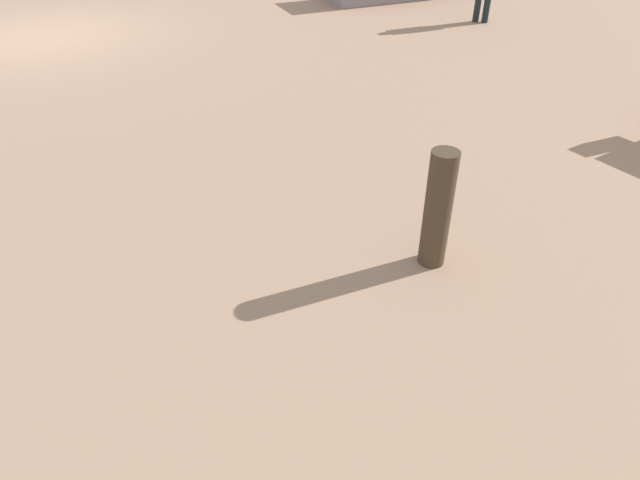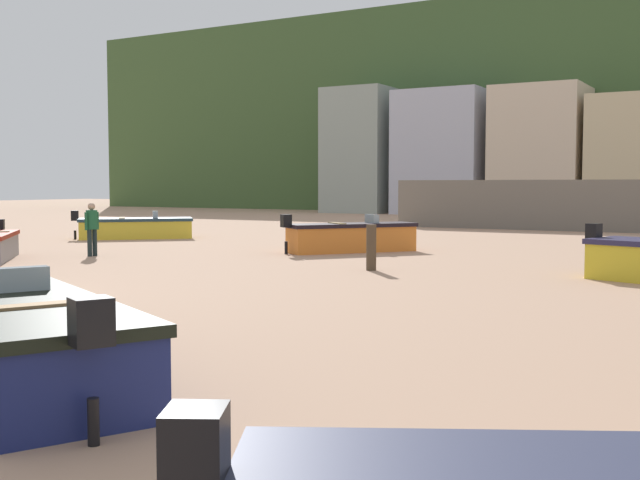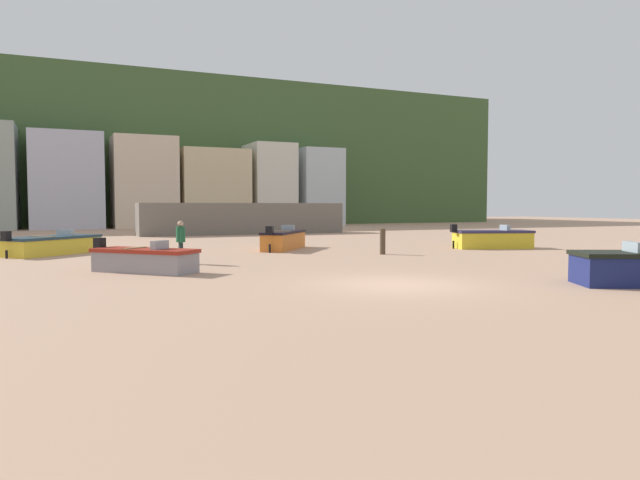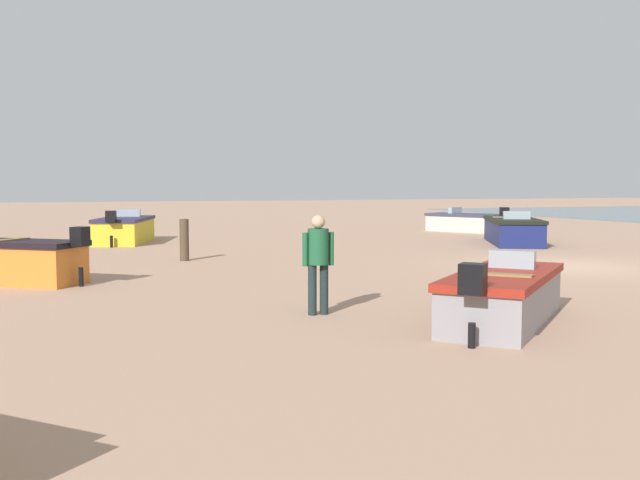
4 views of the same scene
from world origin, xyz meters
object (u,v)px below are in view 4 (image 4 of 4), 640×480
boat_grey_2 (503,296)px  boat_cream_3 (467,222)px  boat_yellow_1 (125,230)px  mooring_post_near_water (184,240)px  boat_navy_5 (513,230)px  beach_walker_foreground (318,256)px

boat_grey_2 → boat_cream_3: boat_cream_3 is taller
boat_yellow_1 → mooring_post_near_water: (-7.07, -0.98, 0.10)m
boat_grey_2 → mooring_post_near_water: mooring_post_near_water is taller
boat_navy_5 → boat_yellow_1: bearing=5.0°
boat_navy_5 → mooring_post_near_water: (-1.78, 12.11, 0.11)m
boat_grey_2 → boat_navy_5: 15.49m
mooring_post_near_water → boat_cream_3: bearing=-60.1°
boat_cream_3 → mooring_post_near_water: (-8.16, 14.16, 0.16)m
boat_navy_5 → beach_walker_foreground: beach_walker_foreground is taller
boat_grey_2 → beach_walker_foreground: (1.64, 2.40, 0.55)m
boat_grey_2 → boat_cream_3: size_ratio=0.90×
boat_cream_3 → boat_navy_5: size_ratio=0.80×
boat_yellow_1 → boat_cream_3: boat_yellow_1 is taller
boat_yellow_1 → boat_navy_5: (-5.29, -13.09, -0.00)m
boat_cream_3 → boat_yellow_1: bearing=156.5°
boat_cream_3 → mooring_post_near_water: mooring_post_near_water is taller
boat_grey_2 → mooring_post_near_water: size_ratio=2.97×
boat_yellow_1 → beach_walker_foreground: (-16.19, -1.60, 0.48)m
boat_grey_2 → beach_walker_foreground: 2.96m
boat_grey_2 → boat_navy_5: boat_navy_5 is taller
boat_navy_5 → mooring_post_near_water: 12.24m
boat_yellow_1 → boat_grey_2: 18.27m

